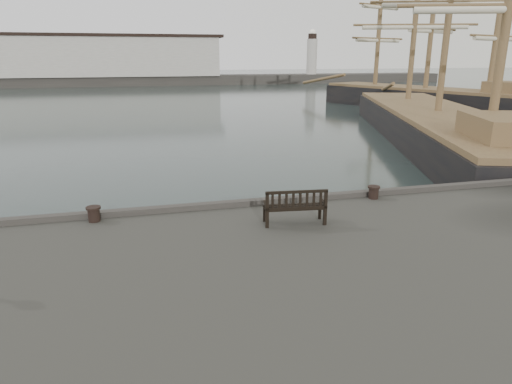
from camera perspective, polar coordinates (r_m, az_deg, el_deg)
ground at (r=15.61m, az=-2.83°, el=-7.06°), size 400.00×400.00×0.00m
breakwater at (r=106.05m, az=-15.85°, el=15.02°), size 140.00×9.50×12.20m
bench at (r=13.33m, az=4.84°, el=-2.61°), size 1.86×0.82×1.04m
bollard_left at (r=14.32m, az=-19.61°, el=-2.62°), size 0.57×0.57×0.45m
bollard_right at (r=16.16m, az=14.49°, el=-0.04°), size 0.47×0.47×0.44m
tall_ship_main at (r=37.33m, az=21.51°, el=6.89°), size 17.87×34.78×25.83m
tall_ship_far at (r=59.11m, az=20.23°, el=10.35°), size 15.20×27.71×23.49m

